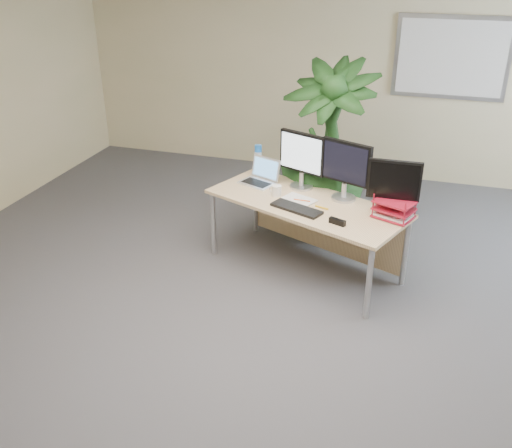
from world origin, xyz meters
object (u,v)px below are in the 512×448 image
(floor_plant, at_px, (326,167))
(laptop, at_px, (261,177))
(desk, at_px, (312,213))
(monitor_right, at_px, (346,167))
(monitor_left, at_px, (302,157))

(floor_plant, height_order, laptop, floor_plant)
(floor_plant, bearing_deg, desk, -89.16)
(monitor_right, bearing_deg, desk, -165.89)
(monitor_left, relative_size, monitor_right, 0.99)
(laptop, bearing_deg, monitor_right, -10.88)
(laptop, bearing_deg, desk, -22.04)
(floor_plant, relative_size, laptop, 3.78)
(monitor_left, height_order, monitor_right, monitor_right)
(floor_plant, relative_size, monitor_left, 2.83)
(monitor_left, bearing_deg, laptop, 178.79)
(floor_plant, distance_m, laptop, 0.70)
(laptop, bearing_deg, monitor_left, -1.21)
(monitor_left, xyz_separation_m, laptop, (-0.40, 0.01, -0.25))
(monitor_right, xyz_separation_m, laptop, (-0.82, 0.16, -0.25))
(desk, relative_size, laptop, 4.88)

